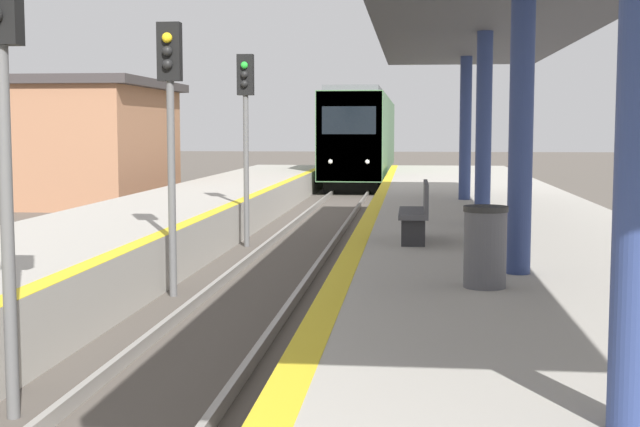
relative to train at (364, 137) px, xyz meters
name	(u,v)px	position (x,y,z in m)	size (l,w,h in m)	color
train	(364,137)	(0.00, 0.00, 0.00)	(2.64, 22.07, 4.38)	black
signal_near	(2,89)	(-1.16, -38.07, 0.78)	(0.36, 0.31, 4.29)	#595959
signal_mid	(170,106)	(-1.28, -32.07, 0.78)	(0.36, 0.31, 4.29)	#595959
signal_far	(246,113)	(-1.22, -26.07, 0.78)	(0.36, 0.31, 4.29)	#595959
station_canopy	(501,11)	(3.76, -32.12, 2.15)	(3.93, 22.47, 3.68)	navy
trash_bin	(485,247)	(3.28, -35.92, -0.86)	(0.49, 0.49, 0.90)	#4C4C51
bench	(418,210)	(2.57, -31.99, -0.83)	(0.44, 1.50, 0.92)	#4C4C51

